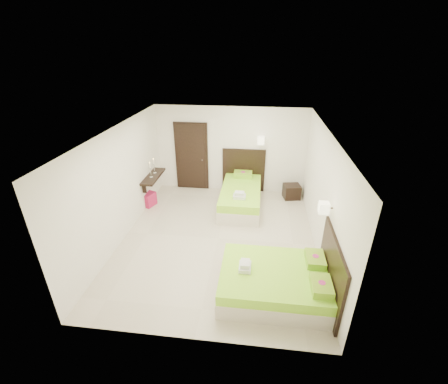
# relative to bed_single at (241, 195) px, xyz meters

# --- Properties ---
(floor) EXTENTS (5.50, 5.50, 0.00)m
(floor) POSITION_rel_bed_single_xyz_m (-0.42, -1.75, -0.32)
(floor) COLOR beige
(floor) RESTS_ON ground
(bed_single) EXTENTS (1.30, 2.17, 1.79)m
(bed_single) POSITION_rel_bed_single_xyz_m (0.00, 0.00, 0.00)
(bed_single) COLOR beige
(bed_single) RESTS_ON ground
(bed_double) EXTENTS (1.98, 1.68, 1.63)m
(bed_double) POSITION_rel_bed_single_xyz_m (0.93, -3.35, -0.03)
(bed_double) COLOR beige
(bed_double) RESTS_ON ground
(nightstand) EXTENTS (0.54, 0.50, 0.42)m
(nightstand) POSITION_rel_bed_single_xyz_m (1.48, 0.61, -0.11)
(nightstand) COLOR black
(nightstand) RESTS_ON ground
(ottoman) EXTENTS (0.49, 0.49, 0.38)m
(ottoman) POSITION_rel_bed_single_xyz_m (-2.67, -0.34, -0.13)
(ottoman) COLOR #A41543
(ottoman) RESTS_ON ground
(door) EXTENTS (1.02, 0.15, 2.14)m
(door) POSITION_rel_bed_single_xyz_m (-1.61, 0.95, 0.73)
(door) COLOR black
(door) RESTS_ON ground
(console_shelf) EXTENTS (0.35, 1.20, 0.78)m
(console_shelf) POSITION_rel_bed_single_xyz_m (-2.50, -0.15, 0.49)
(console_shelf) COLOR black
(console_shelf) RESTS_ON ground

